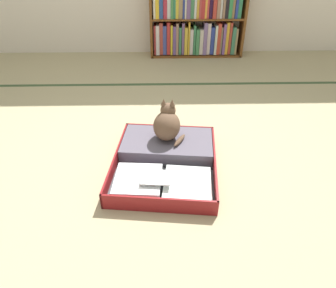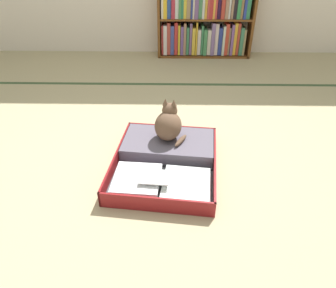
# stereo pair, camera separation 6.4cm
# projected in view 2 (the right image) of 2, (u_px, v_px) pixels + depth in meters

# --- Properties ---
(ground_plane) EXTENTS (10.00, 10.00, 0.00)m
(ground_plane) POSITION_uv_depth(u_px,v_px,m) (147.00, 167.00, 2.04)
(ground_plane) COLOR tan
(tatami_border) EXTENTS (4.80, 0.05, 0.00)m
(tatami_border) POSITION_uv_depth(u_px,v_px,m) (157.00, 84.00, 3.15)
(tatami_border) COLOR #3C5232
(tatami_border) RESTS_ON ground_plane
(bookshelf) EXTENTS (1.14, 0.24, 0.90)m
(bookshelf) POSITION_uv_depth(u_px,v_px,m) (204.00, 20.00, 3.64)
(bookshelf) COLOR brown
(bookshelf) RESTS_ON ground_plane
(open_suitcase) EXTENTS (0.73, 0.84, 0.11)m
(open_suitcase) POSITION_uv_depth(u_px,v_px,m) (166.00, 158.00, 2.04)
(open_suitcase) COLOR maroon
(open_suitcase) RESTS_ON ground_plane
(black_cat) EXTENTS (0.25, 0.26, 0.28)m
(black_cat) POSITION_uv_depth(u_px,v_px,m) (169.00, 124.00, 2.08)
(black_cat) COLOR brown
(black_cat) RESTS_ON open_suitcase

